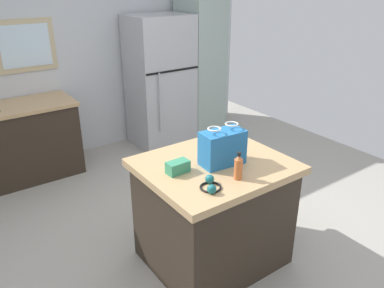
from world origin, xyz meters
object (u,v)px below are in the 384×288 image
object	(u,v)px
tall_cabinet	(200,63)
ear_defenders	(211,185)
refrigerator	(160,82)
shopping_bag	(222,147)
small_box	(178,167)
bottle	(238,167)
kitchen_island	(213,212)

from	to	relation	value
tall_cabinet	ear_defenders	size ratio (longest dim) A/B	10.18
refrigerator	tall_cabinet	distance (m)	0.70
tall_cabinet	shopping_bag	distance (m)	2.95
shopping_bag	ear_defenders	world-z (taller)	shopping_bag
ear_defenders	tall_cabinet	bearing A→B (deg)	54.67
refrigerator	small_box	world-z (taller)	refrigerator
refrigerator	bottle	world-z (taller)	refrigerator
shopping_bag	tall_cabinet	bearing A→B (deg)	56.68
refrigerator	small_box	distance (m)	2.72
refrigerator	bottle	size ratio (longest dim) A/B	8.60
bottle	ear_defenders	bearing A→B (deg)	178.56
shopping_bag	ear_defenders	distance (m)	0.40
tall_cabinet	shopping_bag	bearing A→B (deg)	-123.32
kitchen_island	ear_defenders	world-z (taller)	ear_defenders
refrigerator	tall_cabinet	world-z (taller)	tall_cabinet
refrigerator	ear_defenders	bearing A→B (deg)	-114.53
kitchen_island	refrigerator	world-z (taller)	refrigerator
bottle	refrigerator	bearing A→B (deg)	69.85
kitchen_island	shopping_bag	bearing A→B (deg)	-47.28
shopping_bag	bottle	distance (m)	0.26
bottle	ear_defenders	distance (m)	0.25
refrigerator	bottle	distance (m)	2.89
ear_defenders	small_box	bearing A→B (deg)	100.03
shopping_bag	bottle	size ratio (longest dim) A/B	1.68
bottle	ear_defenders	xyz separation A→B (m)	(-0.24, 0.01, -0.07)
small_box	kitchen_island	bearing A→B (deg)	-5.97
tall_cabinet	ear_defenders	xyz separation A→B (m)	(-1.92, -2.71, -0.12)
small_box	ear_defenders	distance (m)	0.32
refrigerator	shopping_bag	size ratio (longest dim) A/B	5.13
refrigerator	tall_cabinet	xyz separation A→B (m)	(0.68, 0.00, 0.17)
kitchen_island	shopping_bag	distance (m)	0.59
refrigerator	tall_cabinet	bearing A→B (deg)	0.02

